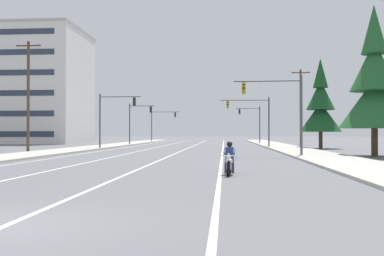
% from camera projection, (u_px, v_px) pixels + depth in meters
% --- Properties ---
extents(ground_plane, '(400.00, 400.00, 0.00)m').
position_uv_depth(ground_plane, '(9.00, 226.00, 8.45)').
color(ground_plane, '#5B5B60').
extents(lane_stripe_center, '(0.16, 100.00, 0.01)m').
position_uv_depth(lane_stripe_center, '(190.00, 147.00, 53.32)').
color(lane_stripe_center, beige).
rests_on(lane_stripe_center, ground).
extents(lane_stripe_left, '(0.16, 100.00, 0.01)m').
position_uv_depth(lane_stripe_left, '(157.00, 147.00, 53.63)').
color(lane_stripe_left, beige).
rests_on(lane_stripe_left, ground).
extents(lane_stripe_right, '(0.16, 100.00, 0.01)m').
position_uv_depth(lane_stripe_right, '(223.00, 148.00, 53.01)').
color(lane_stripe_right, beige).
rests_on(lane_stripe_right, ground).
extents(lane_stripe_far_left, '(0.16, 100.00, 0.01)m').
position_uv_depth(lane_stripe_far_left, '(126.00, 147.00, 53.93)').
color(lane_stripe_far_left, beige).
rests_on(lane_stripe_far_left, ground).
extents(sidewalk_kerb_right, '(4.40, 110.00, 0.14)m').
position_uv_depth(sidewalk_kerb_right, '(290.00, 149.00, 47.46)').
color(sidewalk_kerb_right, '#ADA89E').
rests_on(sidewalk_kerb_right, ground).
extents(sidewalk_kerb_left, '(4.40, 110.00, 0.14)m').
position_uv_depth(sidewalk_kerb_left, '(88.00, 148.00, 49.20)').
color(sidewalk_kerb_left, '#ADA89E').
rests_on(sidewalk_kerb_left, ground).
extents(motorcycle_with_rider, '(0.70, 2.19, 1.46)m').
position_uv_depth(motorcycle_with_rider, '(229.00, 161.00, 18.79)').
color(motorcycle_with_rider, black).
rests_on(motorcycle_with_rider, ground).
extents(traffic_signal_near_right, '(5.27, 0.37, 6.20)m').
position_uv_depth(traffic_signal_near_right, '(281.00, 103.00, 33.14)').
color(traffic_signal_near_right, '#47474C').
rests_on(traffic_signal_near_right, ground).
extents(traffic_signal_near_left, '(4.73, 0.37, 6.20)m').
position_uv_depth(traffic_signal_near_left, '(112.00, 113.00, 47.99)').
color(traffic_signal_near_left, '#47474C').
rests_on(traffic_signal_near_left, ground).
extents(traffic_signal_mid_right, '(6.03, 0.45, 6.20)m').
position_uv_depth(traffic_signal_mid_right, '(254.00, 114.00, 52.75)').
color(traffic_signal_mid_right, '#47474C').
rests_on(traffic_signal_mid_right, ground).
extents(traffic_signal_mid_left, '(3.85, 0.39, 6.20)m').
position_uv_depth(traffic_signal_mid_left, '(137.00, 118.00, 64.11)').
color(traffic_signal_mid_left, '#47474C').
rests_on(traffic_signal_mid_left, ground).
extents(traffic_signal_far_right, '(3.99, 0.48, 6.20)m').
position_uv_depth(traffic_signal_far_right, '(253.00, 119.00, 70.65)').
color(traffic_signal_far_right, '#47474C').
rests_on(traffic_signal_far_right, ground).
extents(traffic_signal_far_left, '(5.49, 0.37, 6.20)m').
position_uv_depth(traffic_signal_far_left, '(160.00, 121.00, 82.83)').
color(traffic_signal_far_left, '#47474C').
rests_on(traffic_signal_far_left, ground).
extents(utility_pole_left_near, '(2.35, 0.26, 10.31)m').
position_uv_depth(utility_pole_left_near, '(28.00, 94.00, 39.73)').
color(utility_pole_left_near, '#4C3828').
rests_on(utility_pole_left_near, ground).
extents(utility_pole_right_far, '(2.31, 0.26, 9.88)m').
position_uv_depth(utility_pole_right_far, '(301.00, 107.00, 54.49)').
color(utility_pole_right_far, '#4C3828').
rests_on(utility_pole_right_far, ground).
extents(conifer_tree_right_verge_near, '(5.38, 5.38, 11.84)m').
position_uv_depth(conifer_tree_right_verge_near, '(374.00, 87.00, 33.33)').
color(conifer_tree_right_verge_near, '#423023').
rests_on(conifer_tree_right_verge_near, ground).
extents(conifer_tree_right_verge_far, '(4.74, 4.74, 10.44)m').
position_uv_depth(conifer_tree_right_verge_far, '(321.00, 107.00, 49.44)').
color(conifer_tree_right_verge_far, '#423023').
rests_on(conifer_tree_right_verge_far, ground).
extents(apartment_building_far_left_block, '(23.69, 15.46, 19.88)m').
position_uv_depth(apartment_building_far_left_block, '(17.00, 87.00, 75.71)').
color(apartment_building_far_left_block, silver).
rests_on(apartment_building_far_left_block, ground).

